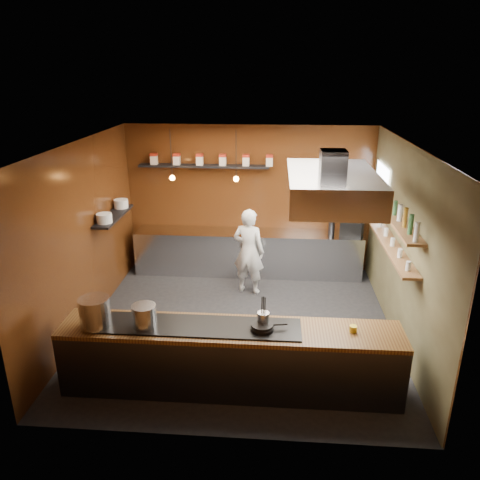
# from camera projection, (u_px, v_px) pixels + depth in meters

# --- Properties ---
(floor) EXTENTS (5.00, 5.00, 0.00)m
(floor) POSITION_uv_depth(u_px,v_px,m) (240.00, 326.00, 7.78)
(floor) COLOR black
(floor) RESTS_ON ground
(back_wall) EXTENTS (5.00, 0.00, 5.00)m
(back_wall) POSITION_uv_depth(u_px,v_px,m) (249.00, 199.00, 9.59)
(back_wall) COLOR #39160A
(back_wall) RESTS_ON ground
(left_wall) EXTENTS (0.00, 5.00, 5.00)m
(left_wall) POSITION_uv_depth(u_px,v_px,m) (83.00, 237.00, 7.44)
(left_wall) COLOR #39160A
(left_wall) RESTS_ON ground
(right_wall) EXTENTS (0.00, 5.00, 5.00)m
(right_wall) POSITION_uv_depth(u_px,v_px,m) (404.00, 246.00, 7.08)
(right_wall) COLOR #474128
(right_wall) RESTS_ON ground
(ceiling) EXTENTS (5.00, 5.00, 0.00)m
(ceiling) POSITION_uv_depth(u_px,v_px,m) (240.00, 144.00, 6.74)
(ceiling) COLOR silver
(ceiling) RESTS_ON back_wall
(window_pane) EXTENTS (0.00, 1.00, 1.00)m
(window_pane) POSITION_uv_depth(u_px,v_px,m) (381.00, 192.00, 8.53)
(window_pane) COLOR white
(window_pane) RESTS_ON right_wall
(prep_counter) EXTENTS (4.60, 0.65, 0.90)m
(prep_counter) POSITION_uv_depth(u_px,v_px,m) (248.00, 253.00, 9.65)
(prep_counter) COLOR silver
(prep_counter) RESTS_ON floor
(pass_counter) EXTENTS (4.40, 0.72, 0.94)m
(pass_counter) POSITION_uv_depth(u_px,v_px,m) (230.00, 358.00, 6.12)
(pass_counter) COLOR #38383D
(pass_counter) RESTS_ON floor
(tin_shelf) EXTENTS (2.60, 0.26, 0.04)m
(tin_shelf) POSITION_uv_depth(u_px,v_px,m) (204.00, 166.00, 9.28)
(tin_shelf) COLOR black
(tin_shelf) RESTS_ON back_wall
(plate_shelf) EXTENTS (0.30, 1.40, 0.04)m
(plate_shelf) POSITION_uv_depth(u_px,v_px,m) (114.00, 216.00, 8.34)
(plate_shelf) COLOR black
(plate_shelf) RESTS_ON left_wall
(bottle_shelf_upper) EXTENTS (0.26, 2.80, 0.04)m
(bottle_shelf_upper) POSITION_uv_depth(u_px,v_px,m) (392.00, 213.00, 7.22)
(bottle_shelf_upper) COLOR brown
(bottle_shelf_upper) RESTS_ON right_wall
(bottle_shelf_lower) EXTENTS (0.26, 2.80, 0.04)m
(bottle_shelf_lower) POSITION_uv_depth(u_px,v_px,m) (389.00, 242.00, 7.39)
(bottle_shelf_lower) COLOR brown
(bottle_shelf_lower) RESTS_ON right_wall
(extractor_hood) EXTENTS (1.20, 2.00, 0.72)m
(extractor_hood) POSITION_uv_depth(u_px,v_px,m) (332.00, 186.00, 6.44)
(extractor_hood) COLOR #38383D
(extractor_hood) RESTS_ON ceiling
(pendant_left) EXTENTS (0.10, 0.10, 0.95)m
(pendant_left) POSITION_uv_depth(u_px,v_px,m) (172.00, 175.00, 8.72)
(pendant_left) COLOR black
(pendant_left) RESTS_ON ceiling
(pendant_right) EXTENTS (0.10, 0.10, 0.95)m
(pendant_right) POSITION_uv_depth(u_px,v_px,m) (236.00, 176.00, 8.63)
(pendant_right) COLOR black
(pendant_right) RESTS_ON ceiling
(storage_tins) EXTENTS (2.43, 0.13, 0.22)m
(storage_tins) POSITION_uv_depth(u_px,v_px,m) (211.00, 160.00, 9.23)
(storage_tins) COLOR beige
(storage_tins) RESTS_ON tin_shelf
(plate_stacks) EXTENTS (0.26, 1.16, 0.16)m
(plate_stacks) POSITION_uv_depth(u_px,v_px,m) (113.00, 211.00, 8.31)
(plate_stacks) COLOR white
(plate_stacks) RESTS_ON plate_shelf
(bottles) EXTENTS (0.06, 2.66, 0.24)m
(bottles) POSITION_uv_depth(u_px,v_px,m) (393.00, 205.00, 7.17)
(bottles) COLOR silver
(bottles) RESTS_ON bottle_shelf_upper
(wine_glasses) EXTENTS (0.07, 2.37, 0.13)m
(wine_glasses) POSITION_uv_depth(u_px,v_px,m) (389.00, 237.00, 7.36)
(wine_glasses) COLOR silver
(wine_glasses) RESTS_ON bottle_shelf_lower
(stockpot_large) EXTENTS (0.47, 0.47, 0.38)m
(stockpot_large) POSITION_uv_depth(u_px,v_px,m) (95.00, 312.00, 5.92)
(stockpot_large) COLOR silver
(stockpot_large) RESTS_ON pass_counter
(stockpot_small) EXTENTS (0.40, 0.40, 0.29)m
(stockpot_small) POSITION_uv_depth(u_px,v_px,m) (144.00, 316.00, 5.92)
(stockpot_small) COLOR silver
(stockpot_small) RESTS_ON pass_counter
(utensil_crock) EXTENTS (0.16, 0.16, 0.20)m
(utensil_crock) POSITION_uv_depth(u_px,v_px,m) (263.00, 320.00, 5.92)
(utensil_crock) COLOR #B9BCC1
(utensil_crock) RESTS_ON pass_counter
(frying_pan) EXTENTS (0.47, 0.30, 0.08)m
(frying_pan) POSITION_uv_depth(u_px,v_px,m) (262.00, 327.00, 5.88)
(frying_pan) COLOR black
(frying_pan) RESTS_ON pass_counter
(butter_jar) EXTENTS (0.11, 0.11, 0.08)m
(butter_jar) POSITION_uv_depth(u_px,v_px,m) (353.00, 329.00, 5.86)
(butter_jar) COLOR gold
(butter_jar) RESTS_ON pass_counter
(espresso_machine) EXTENTS (0.52, 0.51, 0.42)m
(espresso_machine) POSITION_uv_depth(u_px,v_px,m) (352.00, 224.00, 9.29)
(espresso_machine) COLOR black
(espresso_machine) RESTS_ON prep_counter
(chef) EXTENTS (0.69, 0.55, 1.65)m
(chef) POSITION_uv_depth(u_px,v_px,m) (249.00, 251.00, 8.70)
(chef) COLOR white
(chef) RESTS_ON floor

